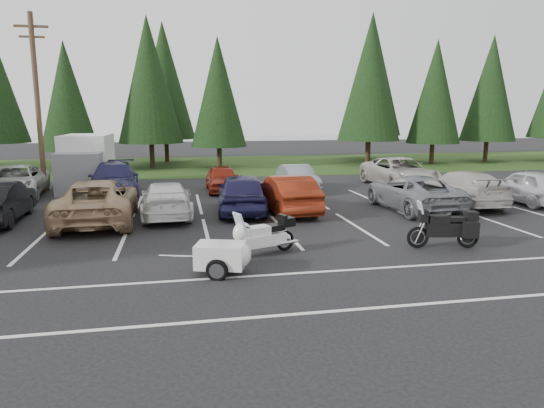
{
  "coord_description": "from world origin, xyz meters",
  "views": [
    {
      "loc": [
        -3.06,
        -14.98,
        3.98
      ],
      "look_at": [
        -0.25,
        -0.5,
        1.26
      ],
      "focal_mm": 32.0,
      "sensor_mm": 36.0,
      "label": 1
    }
  ],
  "objects_px": {
    "utility_pole": "(37,101)",
    "touring_motorcycle": "(262,232)",
    "car_far_4": "(400,172)",
    "car_near_5": "(287,194)",
    "car_far_3": "(297,178)",
    "car_near_4": "(242,193)",
    "car_far_2": "(222,178)",
    "box_truck": "(85,163)",
    "adventure_motorcycle": "(444,224)",
    "car_near_7": "(462,188)",
    "car_near_6": "(412,192)",
    "cargo_trailer": "(220,259)",
    "car_near_3": "(166,199)",
    "car_near_8": "(528,186)",
    "car_far_0": "(15,181)",
    "car_near_2": "(97,201)",
    "car_far_1": "(114,180)"
  },
  "relations": [
    {
      "from": "car_near_3",
      "to": "car_near_5",
      "type": "relative_size",
      "value": 1.01
    },
    {
      "from": "car_far_4",
      "to": "touring_motorcycle",
      "type": "height_order",
      "value": "car_far_4"
    },
    {
      "from": "car_near_2",
      "to": "car_near_7",
      "type": "bearing_deg",
      "value": -178.9
    },
    {
      "from": "utility_pole",
      "to": "touring_motorcycle",
      "type": "bearing_deg",
      "value": -55.91
    },
    {
      "from": "box_truck",
      "to": "adventure_motorcycle",
      "type": "bearing_deg",
      "value": -48.74
    },
    {
      "from": "car_near_6",
      "to": "cargo_trailer",
      "type": "bearing_deg",
      "value": 37.02
    },
    {
      "from": "touring_motorcycle",
      "to": "adventure_motorcycle",
      "type": "xyz_separation_m",
      "value": [
        5.49,
        -0.35,
        0.07
      ]
    },
    {
      "from": "utility_pole",
      "to": "cargo_trailer",
      "type": "relative_size",
      "value": 5.12
    },
    {
      "from": "car_near_6",
      "to": "car_near_7",
      "type": "bearing_deg",
      "value": -167.53
    },
    {
      "from": "utility_pole",
      "to": "car_near_8",
      "type": "height_order",
      "value": "utility_pole"
    },
    {
      "from": "car_near_7",
      "to": "car_far_4",
      "type": "bearing_deg",
      "value": -83.04
    },
    {
      "from": "car_near_5",
      "to": "car_far_3",
      "type": "bearing_deg",
      "value": -111.15
    },
    {
      "from": "car_near_7",
      "to": "car_far_2",
      "type": "relative_size",
      "value": 1.31
    },
    {
      "from": "car_near_3",
      "to": "car_near_5",
      "type": "height_order",
      "value": "car_near_5"
    },
    {
      "from": "car_near_3",
      "to": "car_far_3",
      "type": "bearing_deg",
      "value": -143.05
    },
    {
      "from": "car_near_7",
      "to": "cargo_trailer",
      "type": "distance_m",
      "value": 13.85
    },
    {
      "from": "touring_motorcycle",
      "to": "car_far_1",
      "type": "bearing_deg",
      "value": 95.01
    },
    {
      "from": "car_near_8",
      "to": "adventure_motorcycle",
      "type": "bearing_deg",
      "value": 34.6
    },
    {
      "from": "car_near_4",
      "to": "car_near_7",
      "type": "xyz_separation_m",
      "value": [
        9.96,
        -0.08,
        -0.06
      ]
    },
    {
      "from": "utility_pole",
      "to": "car_near_6",
      "type": "bearing_deg",
      "value": -26.18
    },
    {
      "from": "car_far_0",
      "to": "car_far_2",
      "type": "xyz_separation_m",
      "value": [
        10.15,
        -0.14,
        -0.08
      ]
    },
    {
      "from": "car_near_2",
      "to": "car_far_4",
      "type": "distance_m",
      "value": 16.44
    },
    {
      "from": "utility_pole",
      "to": "car_far_3",
      "type": "height_order",
      "value": "utility_pole"
    },
    {
      "from": "car_far_2",
      "to": "cargo_trailer",
      "type": "relative_size",
      "value": 2.29
    },
    {
      "from": "car_far_1",
      "to": "car_near_7",
      "type": "bearing_deg",
      "value": -23.24
    },
    {
      "from": "car_near_4",
      "to": "car_far_3",
      "type": "height_order",
      "value": "car_near_4"
    },
    {
      "from": "car_near_3",
      "to": "adventure_motorcycle",
      "type": "xyz_separation_m",
      "value": [
        8.31,
        -6.34,
        0.05
      ]
    },
    {
      "from": "cargo_trailer",
      "to": "car_far_3",
      "type": "bearing_deg",
      "value": 84.34
    },
    {
      "from": "touring_motorcycle",
      "to": "cargo_trailer",
      "type": "height_order",
      "value": "touring_motorcycle"
    },
    {
      "from": "utility_pole",
      "to": "car_near_5",
      "type": "relative_size",
      "value": 1.91
    },
    {
      "from": "car_near_3",
      "to": "car_far_2",
      "type": "bearing_deg",
      "value": -116.88
    },
    {
      "from": "car_near_8",
      "to": "car_near_5",
      "type": "bearing_deg",
      "value": -4.27
    },
    {
      "from": "car_far_0",
      "to": "touring_motorcycle",
      "type": "xyz_separation_m",
      "value": [
        10.21,
        -12.14,
        -0.11
      ]
    },
    {
      "from": "touring_motorcycle",
      "to": "car_far_0",
      "type": "bearing_deg",
      "value": 109.54
    },
    {
      "from": "car_near_5",
      "to": "adventure_motorcycle",
      "type": "bearing_deg",
      "value": 115.44
    },
    {
      "from": "car_near_5",
      "to": "adventure_motorcycle",
      "type": "xyz_separation_m",
      "value": [
        3.41,
        -6.28,
        -0.04
      ]
    },
    {
      "from": "car_near_3",
      "to": "car_far_3",
      "type": "height_order",
      "value": "car_near_3"
    },
    {
      "from": "car_near_4",
      "to": "car_far_3",
      "type": "xyz_separation_m",
      "value": [
        3.66,
        5.22,
        -0.15
      ]
    },
    {
      "from": "car_near_5",
      "to": "car_far_1",
      "type": "distance_m",
      "value": 9.28
    },
    {
      "from": "car_near_2",
      "to": "car_far_0",
      "type": "relative_size",
      "value": 1.05
    },
    {
      "from": "car_near_2",
      "to": "car_far_3",
      "type": "xyz_separation_m",
      "value": [
        9.2,
        6.05,
        -0.13
      ]
    },
    {
      "from": "car_near_6",
      "to": "car_far_1",
      "type": "bearing_deg",
      "value": -26.21
    },
    {
      "from": "box_truck",
      "to": "touring_motorcycle",
      "type": "height_order",
      "value": "box_truck"
    },
    {
      "from": "box_truck",
      "to": "car_near_8",
      "type": "xyz_separation_m",
      "value": [
        20.53,
        -8.32,
        -0.67
      ]
    },
    {
      "from": "car_near_2",
      "to": "car_far_1",
      "type": "xyz_separation_m",
      "value": [
        -0.11,
        5.97,
        0.02
      ]
    },
    {
      "from": "car_near_4",
      "to": "car_far_2",
      "type": "height_order",
      "value": "car_near_4"
    },
    {
      "from": "touring_motorcycle",
      "to": "adventure_motorcycle",
      "type": "distance_m",
      "value": 5.5
    },
    {
      "from": "car_far_2",
      "to": "car_near_5",
      "type": "bearing_deg",
      "value": -70.09
    },
    {
      "from": "touring_motorcycle",
      "to": "car_near_2",
      "type": "bearing_deg",
      "value": 114.04
    },
    {
      "from": "car_near_2",
      "to": "car_near_6",
      "type": "xyz_separation_m",
      "value": [
        12.74,
        0.06,
        -0.07
      ]
    }
  ]
}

